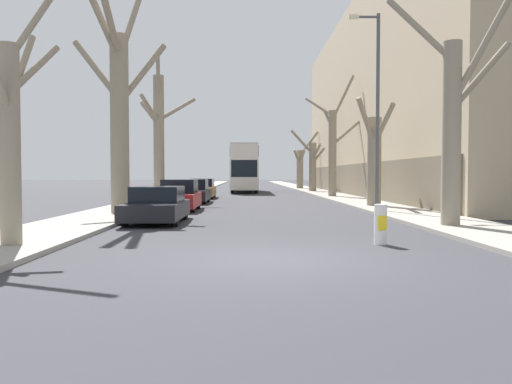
{
  "coord_description": "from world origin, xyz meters",
  "views": [
    {
      "loc": [
        -0.59,
        -9.96,
        1.7
      ],
      "look_at": [
        0.28,
        32.86,
        0.2
      ],
      "focal_mm": 35.0,
      "sensor_mm": 36.0,
      "label": 1
    }
  ],
  "objects_px": {
    "street_tree_right_0": "(453,122)",
    "double_decker_bus": "(244,166)",
    "street_tree_left_1": "(119,108)",
    "lamp_post": "(376,103)",
    "parked_car_0": "(157,205)",
    "parked_car_1": "(180,196)",
    "street_tree_right_2": "(333,146)",
    "parked_car_2": "(193,192)",
    "traffic_bollard": "(381,224)",
    "street_tree_right_3": "(312,165)",
    "street_tree_right_4": "(301,167)",
    "street_tree_right_1": "(374,157)",
    "street_tree_left_2": "(159,134)",
    "parked_car_3": "(202,189)",
    "street_tree_left_0": "(12,120)"
  },
  "relations": [
    {
      "from": "street_tree_right_0",
      "to": "double_decker_bus",
      "type": "xyz_separation_m",
      "value": [
        -6.62,
        32.91,
        -0.81
      ]
    },
    {
      "from": "street_tree_left_1",
      "to": "lamp_post",
      "type": "relative_size",
      "value": 1.1
    },
    {
      "from": "street_tree_left_1",
      "to": "parked_car_0",
      "type": "bearing_deg",
      "value": -55.96
    },
    {
      "from": "parked_car_1",
      "to": "lamp_post",
      "type": "relative_size",
      "value": 0.47
    },
    {
      "from": "street_tree_right_2",
      "to": "parked_car_2",
      "type": "distance_m",
      "value": 12.19
    },
    {
      "from": "parked_car_2",
      "to": "traffic_bollard",
      "type": "height_order",
      "value": "parked_car_2"
    },
    {
      "from": "street_tree_right_0",
      "to": "parked_car_2",
      "type": "bearing_deg",
      "value": 123.76
    },
    {
      "from": "street_tree_right_3",
      "to": "street_tree_right_4",
      "type": "height_order",
      "value": "street_tree_right_4"
    },
    {
      "from": "street_tree_right_1",
      "to": "street_tree_left_2",
      "type": "bearing_deg",
      "value": 161.09
    },
    {
      "from": "street_tree_right_2",
      "to": "parked_car_3",
      "type": "xyz_separation_m",
      "value": [
        -9.59,
        -0.89,
        -3.1
      ]
    },
    {
      "from": "street_tree_right_2",
      "to": "street_tree_right_3",
      "type": "xyz_separation_m",
      "value": [
        -0.04,
        11.2,
        -1.11
      ]
    },
    {
      "from": "street_tree_left_2",
      "to": "double_decker_bus",
      "type": "xyz_separation_m",
      "value": [
        4.92,
        19.14,
        -1.51
      ]
    },
    {
      "from": "street_tree_left_2",
      "to": "double_decker_bus",
      "type": "relative_size",
      "value": 0.77
    },
    {
      "from": "street_tree_left_2",
      "to": "parked_car_1",
      "type": "relative_size",
      "value": 2.07
    },
    {
      "from": "street_tree_right_0",
      "to": "street_tree_right_2",
      "type": "height_order",
      "value": "street_tree_right_2"
    },
    {
      "from": "street_tree_left_0",
      "to": "street_tree_left_2",
      "type": "distance_m",
      "value": 17.95
    },
    {
      "from": "parked_car_3",
      "to": "lamp_post",
      "type": "bearing_deg",
      "value": -57.13
    },
    {
      "from": "street_tree_left_0",
      "to": "parked_car_3",
      "type": "bearing_deg",
      "value": 85.1
    },
    {
      "from": "parked_car_0",
      "to": "lamp_post",
      "type": "distance_m",
      "value": 10.8
    },
    {
      "from": "traffic_bollard",
      "to": "street_tree_left_2",
      "type": "bearing_deg",
      "value": 115.74
    },
    {
      "from": "street_tree_right_0",
      "to": "street_tree_right_2",
      "type": "distance_m",
      "value": 21.25
    },
    {
      "from": "street_tree_left_1",
      "to": "street_tree_left_2",
      "type": "height_order",
      "value": "street_tree_left_1"
    },
    {
      "from": "parked_car_0",
      "to": "traffic_bollard",
      "type": "relative_size",
      "value": 4.3
    },
    {
      "from": "parked_car_1",
      "to": "parked_car_3",
      "type": "relative_size",
      "value": 0.92
    },
    {
      "from": "street_tree_left_2",
      "to": "street_tree_right_2",
      "type": "bearing_deg",
      "value": 33.02
    },
    {
      "from": "street_tree_left_0",
      "to": "traffic_bollard",
      "type": "bearing_deg",
      "value": 4.24
    },
    {
      "from": "street_tree_right_4",
      "to": "parked_car_2",
      "type": "bearing_deg",
      "value": -108.81
    },
    {
      "from": "street_tree_right_0",
      "to": "parked_car_0",
      "type": "height_order",
      "value": "street_tree_right_0"
    },
    {
      "from": "street_tree_right_2",
      "to": "parked_car_1",
      "type": "bearing_deg",
      "value": -126.21
    },
    {
      "from": "street_tree_right_0",
      "to": "street_tree_right_1",
      "type": "height_order",
      "value": "street_tree_right_0"
    },
    {
      "from": "double_decker_bus",
      "to": "parked_car_2",
      "type": "relative_size",
      "value": 2.54
    },
    {
      "from": "street_tree_left_2",
      "to": "parked_car_2",
      "type": "height_order",
      "value": "street_tree_left_2"
    },
    {
      "from": "street_tree_right_0",
      "to": "street_tree_right_3",
      "type": "height_order",
      "value": "street_tree_right_0"
    },
    {
      "from": "street_tree_left_1",
      "to": "parked_car_2",
      "type": "relative_size",
      "value": 2.19
    },
    {
      "from": "street_tree_left_2",
      "to": "lamp_post",
      "type": "xyz_separation_m",
      "value": [
        10.82,
        -7.18,
        0.82
      ]
    },
    {
      "from": "parked_car_2",
      "to": "parked_car_3",
      "type": "bearing_deg",
      "value": 90.0
    },
    {
      "from": "street_tree_left_2",
      "to": "street_tree_right_3",
      "type": "bearing_deg",
      "value": 58.44
    },
    {
      "from": "street_tree_left_0",
      "to": "parked_car_3",
      "type": "distance_m",
      "value": 24.69
    },
    {
      "from": "street_tree_right_4",
      "to": "traffic_bollard",
      "type": "xyz_separation_m",
      "value": [
        -3.08,
        -45.77,
        -2.14
      ]
    },
    {
      "from": "street_tree_left_2",
      "to": "traffic_bollard",
      "type": "height_order",
      "value": "street_tree_left_2"
    },
    {
      "from": "parked_car_3",
      "to": "traffic_bollard",
      "type": "relative_size",
      "value": 4.6
    },
    {
      "from": "street_tree_left_1",
      "to": "lamp_post",
      "type": "distance_m",
      "value": 11.07
    },
    {
      "from": "street_tree_right_0",
      "to": "parked_car_1",
      "type": "relative_size",
      "value": 1.8
    },
    {
      "from": "parked_car_2",
      "to": "parked_car_3",
      "type": "xyz_separation_m",
      "value": [
        -0.0,
        5.97,
        0.0
      ]
    },
    {
      "from": "street_tree_left_1",
      "to": "parked_car_0",
      "type": "xyz_separation_m",
      "value": [
        2.08,
        -3.08,
        -3.84
      ]
    },
    {
      "from": "street_tree_right_4",
      "to": "lamp_post",
      "type": "distance_m",
      "value": 35.75
    },
    {
      "from": "street_tree_right_0",
      "to": "street_tree_right_1",
      "type": "distance_m",
      "value": 9.82
    },
    {
      "from": "street_tree_left_1",
      "to": "street_tree_right_2",
      "type": "xyz_separation_m",
      "value": [
        11.67,
        15.99,
        -0.67
      ]
    },
    {
      "from": "street_tree_left_0",
      "to": "double_decker_bus",
      "type": "relative_size",
      "value": 0.67
    },
    {
      "from": "double_decker_bus",
      "to": "lamp_post",
      "type": "height_order",
      "value": "lamp_post"
    }
  ]
}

